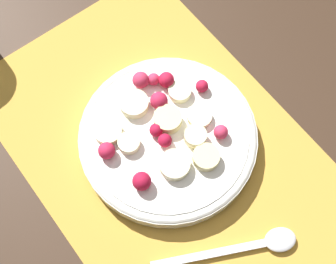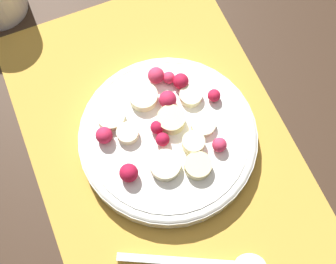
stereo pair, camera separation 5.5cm
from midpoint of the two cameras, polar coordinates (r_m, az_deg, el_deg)
name	(u,v)px [view 2 (the right image)]	position (r m, az deg, el deg)	size (l,w,h in m)	color
ground_plane	(163,151)	(0.58, 2.06, -2.61)	(3.00, 3.00, 0.00)	#382619
placemat	(163,150)	(0.58, 2.07, -2.51)	(0.48, 0.31, 0.01)	gold
fruit_bowl	(168,136)	(0.57, 2.71, -0.84)	(0.22, 0.22, 0.05)	silver
spoon	(223,264)	(0.55, 9.64, -15.96)	(0.09, 0.16, 0.01)	silver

